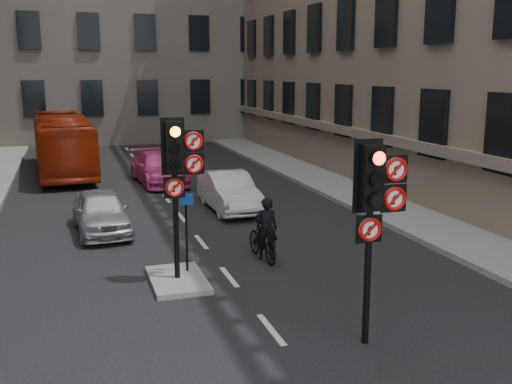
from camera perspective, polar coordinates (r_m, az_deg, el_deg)
ground at (r=9.65m, az=5.47°, el=-17.61°), size 120.00×120.00×0.00m
pavement_right at (r=22.85m, az=10.45°, el=-0.30°), size 3.00×50.00×0.16m
centre_island at (r=13.72m, az=-7.48°, el=-8.29°), size 1.20×2.00×0.12m
signal_near at (r=10.20m, az=11.29°, el=-0.62°), size 0.91×0.40×3.58m
signal_far at (r=13.08m, az=-7.41°, el=2.69°), size 0.91×0.40×3.58m
car_silver at (r=18.14m, az=-14.54°, el=-1.80°), size 1.71×3.76×1.25m
car_white at (r=20.36m, az=-2.58°, el=0.06°), size 1.43×3.94×1.29m
car_pink at (r=25.48m, az=-9.23°, el=2.26°), size 2.17×4.62×1.30m
bus_red at (r=29.11m, az=-17.95°, el=4.39°), size 2.83×9.84×2.71m
motorcycle at (r=15.04m, az=0.59°, el=-4.63°), size 0.61×1.71×1.01m
motorcyclist at (r=14.99m, az=0.97°, el=-3.50°), size 0.65×0.50×1.60m
info_sign at (r=13.75m, az=-6.65°, el=-2.80°), size 0.32×0.11×1.84m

